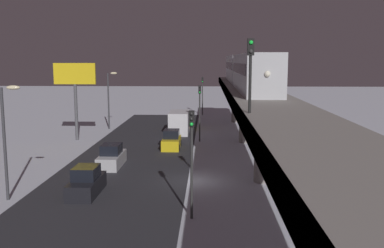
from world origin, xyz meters
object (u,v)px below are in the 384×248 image
(sedan_black, at_px, (86,183))
(sedan_silver, at_px, (112,157))
(rail_signal, at_px, (250,62))
(sedan_yellow, at_px, (171,141))
(subway_train, at_px, (245,69))
(commercial_billboard, at_px, (75,81))
(traffic_light_near, at_px, (192,149))
(box_truck, at_px, (180,122))
(traffic_light_far, at_px, (202,90))
(traffic_light_mid, at_px, (200,105))

(sedan_black, distance_m, sedan_silver, 7.96)
(rail_signal, relative_size, sedan_yellow, 0.96)
(subway_train, bearing_deg, commercial_billboard, 1.43)
(traffic_light_near, bearing_deg, sedan_yellow, -81.94)
(box_truck, xyz_separation_m, traffic_light_near, (-2.70, 30.74, 2.85))
(traffic_light_near, bearing_deg, subway_train, -101.55)
(traffic_light_far, bearing_deg, sedan_silver, 78.31)
(sedan_yellow, bearing_deg, subway_train, 30.72)
(sedan_yellow, xyz_separation_m, box_truck, (-0.20, -10.27, 0.56))
(sedan_black, xyz_separation_m, traffic_light_mid, (-7.50, -19.86, 3.40))
(sedan_silver, relative_size, traffic_light_near, 0.71)
(traffic_light_mid, height_order, commercial_billboard, commercial_billboard)
(sedan_yellow, xyz_separation_m, traffic_light_near, (-2.90, 20.47, 3.41))
(traffic_light_mid, relative_size, commercial_billboard, 0.72)
(traffic_light_far, bearing_deg, traffic_light_near, 90.00)
(sedan_yellow, distance_m, traffic_light_far, 28.58)
(box_truck, xyz_separation_m, commercial_billboard, (11.59, 5.97, 5.48))
(sedan_silver, xyz_separation_m, box_truck, (-4.80, -18.30, 0.55))
(sedan_black, bearing_deg, traffic_light_near, 149.12)
(sedan_black, bearing_deg, rail_signal, 153.41)
(traffic_light_far, bearing_deg, sedan_black, 80.37)
(traffic_light_near, height_order, traffic_light_far, same)
(box_truck, xyz_separation_m, traffic_light_far, (-2.70, -17.96, 2.85))
(subway_train, distance_m, box_truck, 11.77)
(rail_signal, relative_size, traffic_light_near, 0.62)
(sedan_black, distance_m, box_truck, 26.70)
(rail_signal, distance_m, traffic_light_far, 49.91)
(sedan_yellow, relative_size, sedan_silver, 0.92)
(box_truck, relative_size, traffic_light_near, 1.16)
(subway_train, bearing_deg, sedan_black, 58.64)
(traffic_light_near, bearing_deg, box_truck, -84.98)
(traffic_light_mid, bearing_deg, subway_train, -169.98)
(sedan_yellow, xyz_separation_m, commercial_billboard, (11.39, -4.31, 6.04))
(rail_signal, bearing_deg, traffic_light_mid, -82.78)
(commercial_billboard, bearing_deg, rail_signal, 124.29)
(sedan_silver, bearing_deg, sedan_black, 90.00)
(sedan_silver, xyz_separation_m, commercial_billboard, (6.79, -12.33, 6.03))
(box_truck, bearing_deg, subway_train, 145.13)
(rail_signal, bearing_deg, sedan_yellow, -74.06)
(subway_train, height_order, sedan_yellow, subway_train)
(sedan_silver, distance_m, traffic_light_near, 14.92)
(subway_train, xyz_separation_m, traffic_light_far, (5.16, -23.44, -3.98))
(rail_signal, distance_m, sedan_yellow, 23.71)
(subway_train, xyz_separation_m, rail_signal, (1.97, 26.13, 0.95))
(box_truck, distance_m, traffic_light_near, 30.99)
(rail_signal, height_order, traffic_light_far, rail_signal)
(rail_signal, height_order, traffic_light_mid, rail_signal)
(sedan_black, relative_size, traffic_light_far, 0.69)
(sedan_black, bearing_deg, traffic_light_mid, -110.69)
(sedan_yellow, height_order, sedan_silver, same)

